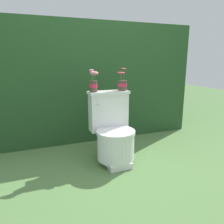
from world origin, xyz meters
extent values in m
plane|color=#4C703D|center=(0.00, 0.00, 0.00)|extent=(12.00, 12.00, 0.00)
cube|color=#234723|center=(0.00, 1.13, 0.79)|extent=(2.89, 0.82, 1.59)
cube|color=silver|center=(-0.02, -0.01, 0.03)|extent=(0.25, 0.37, 0.06)
cylinder|color=silver|center=(-0.02, -0.01, 0.20)|extent=(0.40, 0.40, 0.28)
cylinder|color=silver|center=(-0.02, -0.01, 0.36)|extent=(0.41, 0.41, 0.04)
cube|color=silver|center=(-0.02, 0.20, 0.53)|extent=(0.43, 0.15, 0.41)
cube|color=silver|center=(-0.02, 0.20, 0.75)|extent=(0.45, 0.18, 0.03)
cylinder|color=silver|center=(-0.17, 0.10, 0.65)|extent=(0.02, 0.05, 0.02)
cylinder|color=#47382D|center=(-0.19, 0.20, 0.83)|extent=(0.08, 0.08, 0.12)
cylinder|color=#D1234C|center=(-0.19, 0.20, 0.83)|extent=(0.09, 0.09, 0.04)
cylinder|color=#332319|center=(-0.19, 0.20, 0.88)|extent=(0.08, 0.08, 0.01)
cylinder|color=#4C753D|center=(-0.18, 0.20, 0.92)|extent=(0.01, 0.01, 0.06)
ellipsoid|color=#B26B75|center=(-0.18, 0.20, 0.96)|extent=(0.09, 0.07, 0.04)
cylinder|color=#4C753D|center=(-0.20, 0.20, 0.93)|extent=(0.01, 0.01, 0.08)
ellipsoid|color=#B26B75|center=(-0.20, 0.20, 0.97)|extent=(0.06, 0.04, 0.03)
cylinder|color=#4C753D|center=(-0.21, 0.21, 0.93)|extent=(0.01, 0.01, 0.10)
ellipsoid|color=#B26B75|center=(-0.21, 0.21, 0.99)|extent=(0.06, 0.04, 0.03)
cylinder|color=#47382D|center=(0.15, 0.20, 0.82)|extent=(0.10, 0.10, 0.11)
cylinder|color=#D1234C|center=(0.15, 0.20, 0.83)|extent=(0.10, 0.10, 0.03)
cylinder|color=#332319|center=(0.15, 0.20, 0.87)|extent=(0.09, 0.09, 0.01)
cylinder|color=#4C753D|center=(0.17, 0.23, 0.94)|extent=(0.01, 0.01, 0.12)
ellipsoid|color=#93333D|center=(0.17, 0.23, 1.00)|extent=(0.07, 0.05, 0.02)
cylinder|color=#4C753D|center=(0.14, 0.22, 0.91)|extent=(0.01, 0.01, 0.07)
ellipsoid|color=#93333D|center=(0.14, 0.22, 0.96)|extent=(0.09, 0.06, 0.03)
cylinder|color=#4C753D|center=(0.13, 0.20, 0.91)|extent=(0.01, 0.01, 0.07)
ellipsoid|color=#93333D|center=(0.13, 0.20, 0.96)|extent=(0.09, 0.06, 0.03)
camera|label=1|loc=(-0.85, -2.03, 1.10)|focal=35.00mm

